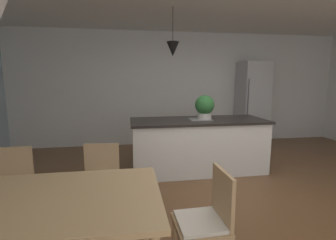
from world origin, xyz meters
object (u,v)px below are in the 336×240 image
at_px(kitchen_island, 198,145).
at_px(chair_far_right, 100,182).
at_px(refrigerator, 252,104).
at_px(dining_table, 18,209).
at_px(potted_plant_on_island, 205,107).
at_px(chair_kitchen_end, 206,220).
at_px(chair_far_left, 10,188).

bearing_deg(kitchen_island, chair_far_right, -136.62).
bearing_deg(refrigerator, dining_table, -134.15).
height_order(chair_far_right, potted_plant_on_island, potted_plant_on_island).
bearing_deg(kitchen_island, chair_kitchen_end, -104.30).
height_order(dining_table, potted_plant_on_island, potted_plant_on_island).
xyz_separation_m(chair_kitchen_end, kitchen_island, (0.58, 2.27, -0.01)).
bearing_deg(chair_kitchen_end, kitchen_island, 75.70).
relative_size(dining_table, kitchen_island, 0.86).
distance_m(chair_far_left, potted_plant_on_island, 2.93).
relative_size(chair_far_left, kitchen_island, 0.38).
bearing_deg(kitchen_island, dining_table, -130.43).
xyz_separation_m(refrigerator, potted_plant_on_island, (-1.72, -1.60, 0.12)).
bearing_deg(chair_kitchen_end, chair_far_right, 136.40).
xyz_separation_m(dining_table, kitchen_island, (1.94, 2.27, -0.22)).
height_order(chair_far_right, kitchen_island, kitchen_island).
xyz_separation_m(chair_kitchen_end, refrigerator, (2.40, 3.87, 0.53)).
bearing_deg(refrigerator, chair_far_right, -137.77).
height_order(chair_kitchen_end, potted_plant_on_island, potted_plant_on_island).
height_order(chair_far_left, kitchen_island, kitchen_island).
height_order(chair_far_right, chair_kitchen_end, same).
bearing_deg(dining_table, kitchen_island, 49.57).
bearing_deg(refrigerator, chair_kitchen_end, -121.81).
xyz_separation_m(dining_table, chair_far_left, (-0.45, 0.87, -0.21)).
bearing_deg(refrigerator, potted_plant_on_island, -137.06).
height_order(chair_kitchen_end, refrigerator, refrigerator).
relative_size(chair_far_right, chair_far_left, 1.00).
xyz_separation_m(dining_table, chair_kitchen_end, (1.36, 0.00, -0.21)).
distance_m(chair_far_left, kitchen_island, 2.77).
bearing_deg(potted_plant_on_island, chair_far_right, -138.55).
bearing_deg(dining_table, potted_plant_on_island, 48.08).
relative_size(chair_far_left, refrigerator, 0.44).
height_order(dining_table, refrigerator, refrigerator).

